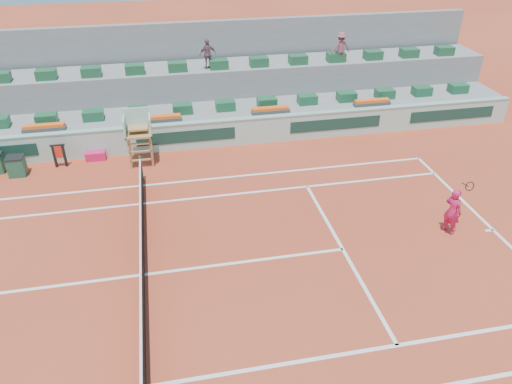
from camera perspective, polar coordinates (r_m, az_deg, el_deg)
The scene contains 17 objects.
ground at distance 15.84m, azimuth -12.66°, elevation -9.22°, with size 90.00×90.00×0.00m, color #A3371F.
seating_tier_lower at distance 24.78m, azimuth -13.05°, elevation 7.94°, with size 36.00×4.00×1.20m, color gray.
seating_tier_upper at distance 26.02m, azimuth -13.24°, elevation 10.71°, with size 36.00×2.40×2.60m, color gray.
stadium_back_wall at distance 27.26m, azimuth -13.48°, elevation 13.62°, with size 36.00×0.40×4.40m, color gray.
player_bag at distance 22.80m, azimuth -17.86°, elevation 3.94°, with size 0.85×0.38×0.38m, color #D51B58.
spectator_mid at distance 25.02m, azimuth -5.53°, elevation 15.42°, with size 0.83×0.35×1.42m, color #79505B.
spectator_right at distance 26.26m, azimuth 9.66°, elevation 15.99°, with size 0.97×0.56×1.50m, color #8D4651.
court_lines at distance 15.84m, azimuth -12.66°, elevation -9.20°, with size 23.89×11.09×0.01m.
tennis_net at distance 15.51m, azimuth -12.88°, elevation -7.73°, with size 0.10×11.97×1.10m.
advertising_hoarding at distance 22.75m, azimuth -12.98°, elevation 5.88°, with size 36.00×0.34×1.26m.
umpire_chair at distance 21.47m, azimuth -13.32°, elevation 6.95°, with size 1.10×0.90×2.40m.
seat_row_lower at distance 23.64m, azimuth -13.28°, elevation 8.92°, with size 32.90×0.60×0.44m.
seat_row_upper at distance 24.97m, azimuth -13.67°, elevation 13.49°, with size 32.90×0.60×0.44m.
flower_planters at distance 23.05m, azimuth -16.99°, elevation 7.55°, with size 26.80×0.36×0.28m.
drink_cooler_a at distance 22.63m, azimuth -25.68°, elevation 2.70°, with size 0.70×0.61×0.84m.
towel_rack at distance 22.55m, azimuth -21.59°, elevation 4.08°, with size 0.60×0.10×1.03m.
tennis_player at distance 18.01m, azimuth 21.57°, elevation -2.02°, with size 0.62×0.93×2.28m.
Camera 1 is at (1.04, -12.17, 10.09)m, focal length 35.00 mm.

